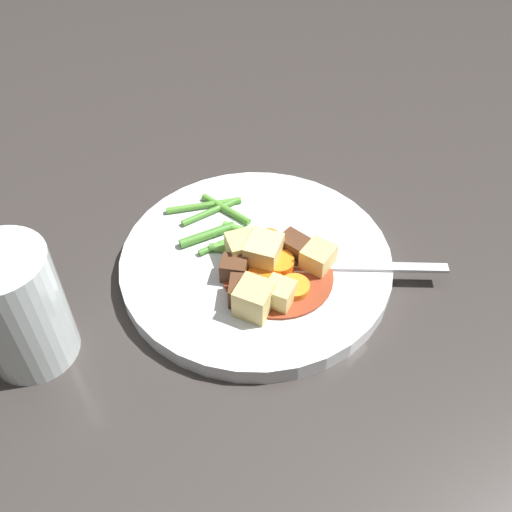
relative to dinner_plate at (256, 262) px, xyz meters
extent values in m
plane|color=#383330|center=(0.00, 0.00, -0.01)|extent=(3.00, 3.00, 0.00)
cylinder|color=white|center=(0.00, 0.00, 0.00)|extent=(0.26, 0.26, 0.02)
cylinder|color=#93381E|center=(0.03, 0.00, 0.01)|extent=(0.10, 0.10, 0.00)
cylinder|color=orange|center=(0.06, 0.00, 0.01)|extent=(0.03, 0.03, 0.01)
cylinder|color=orange|center=(0.03, 0.01, 0.02)|extent=(0.04, 0.04, 0.01)
cylinder|color=orange|center=(0.03, -0.01, 0.01)|extent=(0.04, 0.04, 0.01)
cylinder|color=orange|center=(-0.01, 0.02, 0.01)|extent=(0.03, 0.03, 0.01)
cube|color=#EAD68C|center=(0.01, 0.00, 0.02)|extent=(0.04, 0.05, 0.03)
cube|color=#E5CC7A|center=(0.05, 0.04, 0.02)|extent=(0.03, 0.03, 0.02)
cube|color=#E5CC7A|center=(0.05, -0.04, 0.02)|extent=(0.04, 0.04, 0.03)
cube|color=#E5CC7A|center=(-0.01, -0.01, 0.02)|extent=(0.04, 0.04, 0.03)
cube|color=#E5CC7A|center=(0.06, -0.02, 0.02)|extent=(0.03, 0.03, 0.02)
cube|color=#56331E|center=(0.01, -0.03, 0.02)|extent=(0.03, 0.03, 0.02)
cube|color=#56331E|center=(0.02, 0.03, 0.02)|extent=(0.03, 0.03, 0.02)
cube|color=#56331E|center=(0.04, -0.04, 0.02)|extent=(0.04, 0.04, 0.02)
cylinder|color=#66AD42|center=(-0.01, -0.01, 0.01)|extent=(0.05, 0.05, 0.01)
cylinder|color=#599E38|center=(-0.09, 0.00, 0.01)|extent=(0.04, 0.07, 0.01)
cylinder|color=#4C8E33|center=(-0.01, 0.00, 0.01)|extent=(0.05, 0.07, 0.01)
cylinder|color=#4C8E33|center=(-0.08, 0.00, 0.01)|extent=(0.01, 0.07, 0.01)
cylinder|color=#4C8E33|center=(-0.03, -0.01, 0.01)|extent=(0.01, 0.07, 0.01)
cylinder|color=#66AD42|center=(-0.03, 0.01, 0.01)|extent=(0.05, 0.03, 0.01)
cylinder|color=#599E38|center=(-0.07, 0.01, 0.01)|extent=(0.06, 0.02, 0.01)
cylinder|color=#4C8E33|center=(-0.05, -0.02, 0.01)|extent=(0.02, 0.06, 0.01)
cube|color=silver|center=(0.09, 0.09, 0.01)|extent=(0.08, 0.10, 0.00)
cube|color=silver|center=(0.05, 0.04, 0.01)|extent=(0.03, 0.03, 0.00)
cylinder|color=silver|center=(0.02, 0.02, 0.01)|extent=(0.03, 0.03, 0.00)
cylinder|color=silver|center=(0.03, 0.02, 0.01)|extent=(0.03, 0.03, 0.00)
cylinder|color=silver|center=(0.03, 0.01, 0.01)|extent=(0.03, 0.03, 0.00)
cylinder|color=silver|center=(0.03, 0.01, 0.01)|extent=(0.03, 0.03, 0.00)
cylinder|color=silver|center=(-0.04, -0.21, 0.05)|extent=(0.07, 0.07, 0.11)
camera|label=1|loc=(0.31, -0.24, 0.41)|focal=40.47mm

